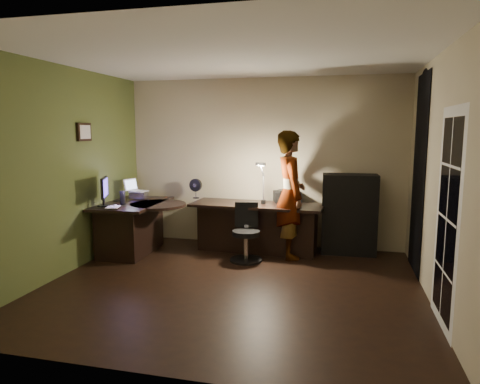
% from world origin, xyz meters
% --- Properties ---
extents(floor, '(4.50, 4.00, 0.01)m').
position_xyz_m(floor, '(0.00, 0.00, -0.01)').
color(floor, black).
rests_on(floor, ground).
extents(ceiling, '(4.50, 4.00, 0.01)m').
position_xyz_m(ceiling, '(0.00, 0.00, 2.71)').
color(ceiling, silver).
rests_on(ceiling, floor).
extents(wall_back, '(4.50, 0.01, 2.70)m').
position_xyz_m(wall_back, '(0.00, 2.00, 1.35)').
color(wall_back, '#BDB18D').
rests_on(wall_back, floor).
extents(wall_front, '(4.50, 0.01, 2.70)m').
position_xyz_m(wall_front, '(0.00, -2.00, 1.35)').
color(wall_front, '#BDB18D').
rests_on(wall_front, floor).
extents(wall_left, '(0.01, 4.00, 2.70)m').
position_xyz_m(wall_left, '(-2.25, 0.00, 1.35)').
color(wall_left, '#BDB18D').
rests_on(wall_left, floor).
extents(wall_right, '(0.01, 4.00, 2.70)m').
position_xyz_m(wall_right, '(2.25, 0.00, 1.35)').
color(wall_right, '#BDB18D').
rests_on(wall_right, floor).
extents(green_wall_overlay, '(0.00, 4.00, 2.70)m').
position_xyz_m(green_wall_overlay, '(-2.24, 0.00, 1.35)').
color(green_wall_overlay, '#4E5E2B').
rests_on(green_wall_overlay, floor).
extents(arched_doorway, '(0.01, 0.90, 2.60)m').
position_xyz_m(arched_doorway, '(2.24, 1.15, 1.30)').
color(arched_doorway, black).
rests_on(arched_doorway, floor).
extents(french_door, '(0.02, 0.92, 2.10)m').
position_xyz_m(french_door, '(2.24, -0.55, 1.05)').
color(french_door, white).
rests_on(french_door, floor).
extents(framed_picture, '(0.04, 0.30, 0.25)m').
position_xyz_m(framed_picture, '(-2.22, 0.45, 1.85)').
color(framed_picture, black).
rests_on(framed_picture, wall_left).
extents(desk_left, '(0.88, 1.39, 0.78)m').
position_xyz_m(desk_left, '(-1.83, 1.03, 0.39)').
color(desk_left, black).
rests_on(desk_left, floor).
extents(desk_right, '(2.05, 0.81, 0.76)m').
position_xyz_m(desk_right, '(-0.00, 1.52, 0.38)').
color(desk_right, black).
rests_on(desk_right, floor).
extents(cabinet, '(0.83, 0.44, 1.22)m').
position_xyz_m(cabinet, '(1.38, 1.78, 0.61)').
color(cabinet, black).
rests_on(cabinet, floor).
extents(laptop_stand, '(0.27, 0.24, 0.10)m').
position_xyz_m(laptop_stand, '(-1.88, 1.34, 0.85)').
color(laptop_stand, silver).
rests_on(laptop_stand, desk_left).
extents(laptop, '(0.35, 0.34, 0.20)m').
position_xyz_m(laptop, '(-1.88, 1.34, 1.01)').
color(laptop, silver).
rests_on(laptop, laptop_stand).
extents(monitor, '(0.26, 0.45, 0.30)m').
position_xyz_m(monitor, '(-2.03, 0.56, 0.95)').
color(monitor, black).
rests_on(monitor, desk_left).
extents(mouse, '(0.07, 0.09, 0.03)m').
position_xyz_m(mouse, '(-1.85, 0.55, 0.82)').
color(mouse, silver).
rests_on(mouse, desk_left).
extents(phone, '(0.09, 0.14, 0.01)m').
position_xyz_m(phone, '(-2.07, 0.99, 0.81)').
color(phone, black).
rests_on(phone, desk_left).
extents(pen, '(0.09, 0.12, 0.01)m').
position_xyz_m(pen, '(-1.66, 1.20, 0.81)').
color(pen, black).
rests_on(pen, desk_left).
extents(speaker, '(0.10, 0.10, 0.20)m').
position_xyz_m(speaker, '(-1.83, 0.73, 0.90)').
color(speaker, black).
rests_on(speaker, desk_left).
extents(notepad, '(0.22, 0.27, 0.01)m').
position_xyz_m(notepad, '(-1.85, 0.49, 0.81)').
color(notepad, silver).
rests_on(notepad, desk_left).
extents(desk_fan, '(0.23, 0.15, 0.33)m').
position_xyz_m(desk_fan, '(-1.08, 1.80, 0.92)').
color(desk_fan, black).
rests_on(desk_fan, desk_right).
extents(headphones, '(0.20, 0.08, 0.09)m').
position_xyz_m(headphones, '(0.49, 1.32, 0.80)').
color(headphones, '#0F537F').
rests_on(headphones, desk_right).
extents(printer, '(0.48, 0.42, 0.18)m').
position_xyz_m(printer, '(0.43, 1.80, 0.85)').
color(printer, black).
rests_on(printer, desk_right).
extents(desk_lamp, '(0.28, 0.35, 0.69)m').
position_xyz_m(desk_lamp, '(0.10, 1.53, 1.10)').
color(desk_lamp, black).
rests_on(desk_lamp, desk_right).
extents(office_chair, '(0.55, 0.55, 0.83)m').
position_xyz_m(office_chair, '(-0.05, 1.01, 0.42)').
color(office_chair, black).
rests_on(office_chair, floor).
extents(person, '(0.66, 0.79, 1.87)m').
position_xyz_m(person, '(0.53, 1.37, 0.94)').
color(person, '#D8A88C').
rests_on(person, floor).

